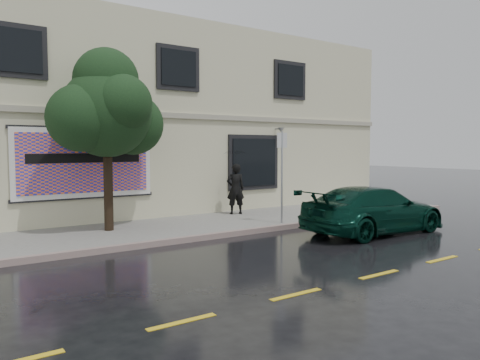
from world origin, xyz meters
TOP-DOWN VIEW (x-y plane):
  - ground at (0.00, 0.00)m, footprint 90.00×90.00m
  - sidewalk at (0.00, 3.25)m, footprint 20.00×3.50m
  - curb at (0.00, 1.50)m, footprint 20.00×0.18m
  - road_marking at (0.00, -3.50)m, footprint 19.00×0.12m
  - building at (0.00, 9.00)m, footprint 20.00×8.12m
  - billboard at (-3.20, 4.92)m, footprint 4.30×0.16m
  - car at (3.53, -0.50)m, footprint 4.82×2.22m
  - pedestrian at (1.87, 4.25)m, footprint 0.75×0.61m
  - umbrella at (1.87, 4.25)m, footprint 0.88×0.88m
  - street_tree at (-2.95, 3.64)m, footprint 2.53×2.53m
  - sign_pole at (1.91, 1.76)m, footprint 0.35×0.08m

SIDE VIEW (x-z plane):
  - ground at x=0.00m, z-range 0.00..0.00m
  - road_marking at x=0.00m, z-range 0.00..0.01m
  - sidewalk at x=0.00m, z-range 0.00..0.15m
  - curb at x=0.00m, z-range -0.01..0.15m
  - car at x=3.53m, z-range 0.00..1.39m
  - pedestrian at x=1.87m, z-range 0.15..1.94m
  - sign_pole at x=1.91m, z-range 0.42..3.29m
  - billboard at x=-3.20m, z-range 0.95..3.15m
  - umbrella at x=1.87m, z-range 1.94..2.57m
  - street_tree at x=-2.95m, z-range 1.18..5.80m
  - building at x=0.00m, z-range 0.00..7.00m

